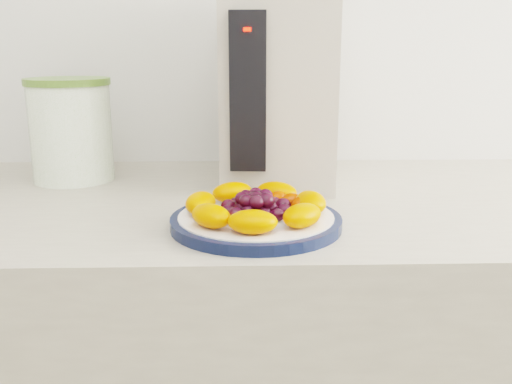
{
  "coord_description": "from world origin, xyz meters",
  "views": [
    {
      "loc": [
        0.08,
        0.3,
        1.14
      ],
      "look_at": [
        0.1,
        1.04,
        0.95
      ],
      "focal_mm": 40.0,
      "sensor_mm": 36.0,
      "label": 1
    }
  ],
  "objects": [
    {
      "name": "appliance_led",
      "position": [
        0.1,
        1.18,
        1.17
      ],
      "size": [
        0.01,
        0.01,
        0.01
      ],
      "primitive_type": "cube",
      "rotation": [
        0.0,
        0.0,
        -0.08
      ],
      "color": "#FF0C05",
      "rests_on": "appliance_panel"
    },
    {
      "name": "appliance_body",
      "position": [
        0.15,
        1.32,
        1.07
      ],
      "size": [
        0.21,
        0.28,
        0.33
      ],
      "primitive_type": "cube",
      "rotation": [
        0.0,
        0.0,
        -0.08
      ],
      "color": "#B9AE9F",
      "rests_on": "counter"
    },
    {
      "name": "canister_lid",
      "position": [
        -0.22,
        1.33,
        1.08
      ],
      "size": [
        0.19,
        0.19,
        0.01
      ],
      "primitive_type": "cylinder",
      "rotation": [
        0.0,
        0.0,
        -0.31
      ],
      "color": "#587B32",
      "rests_on": "canister"
    },
    {
      "name": "canister",
      "position": [
        -0.22,
        1.33,
        0.99
      ],
      "size": [
        0.18,
        0.18,
        0.17
      ],
      "primitive_type": "cylinder",
      "rotation": [
        0.0,
        0.0,
        -0.31
      ],
      "color": "#3C7510",
      "rests_on": "counter"
    },
    {
      "name": "fruit_plate",
      "position": [
        0.11,
        1.04,
        0.93
      ],
      "size": [
        0.2,
        0.2,
        0.03
      ],
      "color": "#FA6300",
      "rests_on": "plate_face"
    },
    {
      "name": "plate_rim",
      "position": [
        0.1,
        1.04,
        0.91
      ],
      "size": [
        0.23,
        0.23,
        0.01
      ],
      "primitive_type": "cylinder",
      "color": "#0E1838",
      "rests_on": "counter"
    },
    {
      "name": "plate_face",
      "position": [
        0.1,
        1.04,
        0.91
      ],
      "size": [
        0.21,
        0.21,
        0.02
      ],
      "primitive_type": "cylinder",
      "color": "white",
      "rests_on": "counter"
    },
    {
      "name": "appliance_panel",
      "position": [
        0.1,
        1.19,
        1.07
      ],
      "size": [
        0.06,
        0.02,
        0.25
      ],
      "primitive_type": "cube",
      "rotation": [
        0.0,
        0.0,
        -0.08
      ],
      "color": "black",
      "rests_on": "appliance_body"
    }
  ]
}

